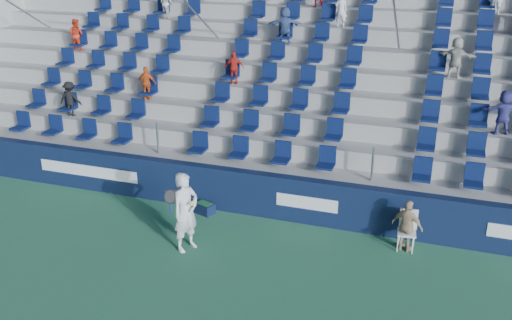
{
  "coord_description": "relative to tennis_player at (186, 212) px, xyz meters",
  "views": [
    {
      "loc": [
        4.51,
        -9.8,
        6.97
      ],
      "look_at": [
        0.2,
        2.8,
        1.7
      ],
      "focal_mm": 40.0,
      "sensor_mm": 36.0,
      "label": 1
    }
  ],
  "objects": [
    {
      "name": "ground",
      "position": [
        0.88,
        -0.91,
        -0.97
      ],
      "size": [
        70.0,
        70.0,
        0.0
      ],
      "primitive_type": "plane",
      "color": "#31734E",
      "rests_on": "ground"
    },
    {
      "name": "tennis_player",
      "position": [
        0.0,
        0.0,
        0.0
      ],
      "size": [
        0.75,
        0.83,
        1.94
      ],
      "color": "silver",
      "rests_on": "ground"
    },
    {
      "name": "grandstand",
      "position": [
        0.88,
        7.33,
        1.17
      ],
      "size": [
        24.0,
        8.17,
        6.63
      ],
      "color": "#9E9E99",
      "rests_on": "ground"
    },
    {
      "name": "sponsor_wall",
      "position": [
        0.89,
        2.24,
        -0.37
      ],
      "size": [
        24.0,
        0.32,
        1.2
      ],
      "color": "#101B3B",
      "rests_on": "ground"
    },
    {
      "name": "line_judge_chair",
      "position": [
        4.92,
        1.74,
        -0.42
      ],
      "size": [
        0.47,
        0.48,
        0.97
      ],
      "color": "white",
      "rests_on": "ground"
    },
    {
      "name": "ball_bin",
      "position": [
        -0.36,
        1.84,
        -0.81
      ],
      "size": [
        0.6,
        0.49,
        0.29
      ],
      "color": "#0E1835",
      "rests_on": "ground"
    },
    {
      "name": "line_judge",
      "position": [
        4.92,
        1.59,
        -0.33
      ],
      "size": [
        0.82,
        0.54,
        1.29
      ],
      "primitive_type": "imported",
      "rotation": [
        0.0,
        0.0,
        2.82
      ],
      "color": "tan",
      "rests_on": "ground"
    }
  ]
}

